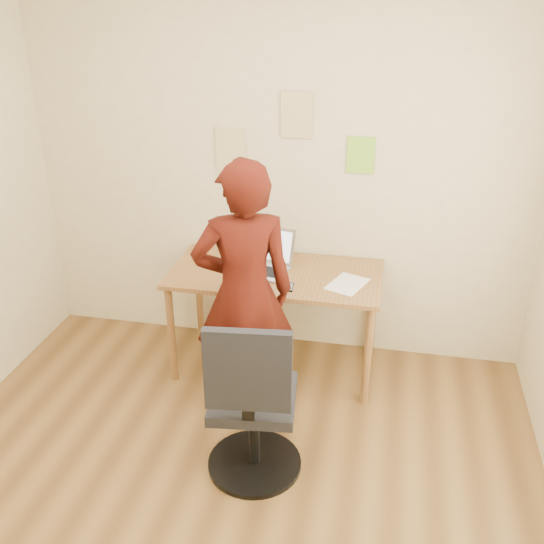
% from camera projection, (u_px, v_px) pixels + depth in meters
% --- Properties ---
extents(room, '(3.58, 3.58, 2.78)m').
position_uv_depth(room, '(198.00, 280.00, 2.55)').
color(room, brown).
rests_on(room, ground).
extents(desk, '(1.40, 0.70, 0.74)m').
position_uv_depth(desk, '(276.00, 284.00, 4.06)').
color(desk, olive).
rests_on(desk, ground).
extents(laptop, '(0.43, 0.40, 0.26)m').
position_uv_depth(laptop, '(263.00, 261.00, 4.06)').
color(laptop, '#AAAAB1').
rests_on(laptop, desk).
extents(paper_sheet, '(0.29, 0.34, 0.00)m').
position_uv_depth(paper_sheet, '(347.00, 284.00, 3.87)').
color(paper_sheet, white).
rests_on(paper_sheet, desk).
extents(phone, '(0.07, 0.12, 0.01)m').
position_uv_depth(phone, '(289.00, 287.00, 3.82)').
color(phone, black).
rests_on(phone, desk).
extents(wall_note_left, '(0.21, 0.00, 0.30)m').
position_uv_depth(wall_note_left, '(231.00, 151.00, 4.10)').
color(wall_note_left, '#D6C17F').
rests_on(wall_note_left, room).
extents(wall_note_mid, '(0.21, 0.00, 0.30)m').
position_uv_depth(wall_note_mid, '(297.00, 115.00, 3.91)').
color(wall_note_mid, '#D6C17F').
rests_on(wall_note_mid, room).
extents(wall_note_right, '(0.18, 0.00, 0.24)m').
position_uv_depth(wall_note_right, '(361.00, 155.00, 3.94)').
color(wall_note_right, '#95DF32').
rests_on(wall_note_right, room).
extents(office_chair, '(0.53, 0.53, 1.02)m').
position_uv_depth(office_chair, '(252.00, 411.00, 3.20)').
color(office_chair, black).
rests_on(office_chair, ground).
extents(person, '(0.70, 0.57, 1.65)m').
position_uv_depth(person, '(244.00, 294.00, 3.56)').
color(person, '#3E0F08').
rests_on(person, ground).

